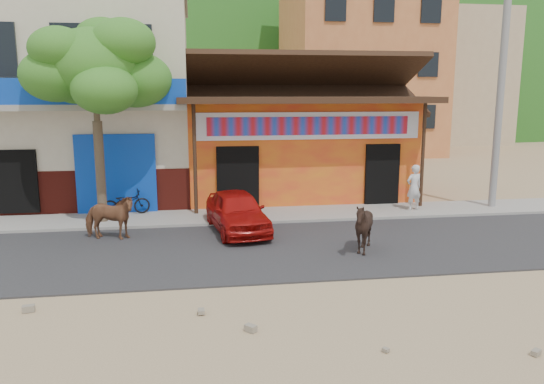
# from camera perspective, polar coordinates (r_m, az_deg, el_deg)

# --- Properties ---
(ground) EXTENTS (120.00, 120.00, 0.00)m
(ground) POSITION_cam_1_polar(r_m,az_deg,el_deg) (11.27, 1.55, -9.88)
(ground) COLOR #9E825B
(ground) RESTS_ON ground
(road) EXTENTS (60.00, 5.00, 0.04)m
(road) POSITION_cam_1_polar(r_m,az_deg,el_deg) (13.60, -0.31, -6.13)
(road) COLOR #28282B
(road) RESTS_ON ground
(sidewalk) EXTENTS (60.00, 2.00, 0.12)m
(sidewalk) POSITION_cam_1_polar(r_m,az_deg,el_deg) (16.94, -2.02, -2.59)
(sidewalk) COLOR gray
(sidewalk) RESTS_ON ground
(dance_club) EXTENTS (8.00, 6.00, 3.60)m
(dance_club) POSITION_cam_1_polar(r_m,az_deg,el_deg) (20.85, 2.17, 4.78)
(dance_club) COLOR orange
(dance_club) RESTS_ON ground
(cafe_building) EXTENTS (7.00, 6.00, 7.00)m
(cafe_building) POSITION_cam_1_polar(r_m,az_deg,el_deg) (20.70, -18.92, 8.89)
(cafe_building) COLOR beige
(cafe_building) RESTS_ON ground
(apartment_front) EXTENTS (9.00, 9.00, 12.00)m
(apartment_front) POSITION_cam_1_polar(r_m,az_deg,el_deg) (36.11, 9.22, 13.86)
(apartment_front) COLOR #CC723F
(apartment_front) RESTS_ON ground
(apartment_rear) EXTENTS (8.00, 8.00, 10.00)m
(apartment_rear) POSITION_cam_1_polar(r_m,az_deg,el_deg) (45.01, 18.00, 11.57)
(apartment_rear) COLOR tan
(apartment_rear) RESTS_ON ground
(hillside) EXTENTS (100.00, 40.00, 24.00)m
(hillside) POSITION_cam_1_polar(r_m,az_deg,el_deg) (80.80, -7.52, 16.39)
(hillside) COLOR #194C14
(hillside) RESTS_ON ground
(tree) EXTENTS (3.00, 3.00, 6.00)m
(tree) POSITION_cam_1_polar(r_m,az_deg,el_deg) (16.43, -18.29, 7.26)
(tree) COLOR #2D721E
(tree) RESTS_ON sidewalk
(utility_pole) EXTENTS (0.24, 0.24, 8.00)m
(utility_pole) POSITION_cam_1_polar(r_m,az_deg,el_deg) (19.22, 23.41, 10.34)
(utility_pole) COLOR gray
(utility_pole) RESTS_ON sidewalk
(cow_tan) EXTENTS (1.57, 0.97, 1.23)m
(cow_tan) POSITION_cam_1_polar(r_m,az_deg,el_deg) (14.88, -17.12, -2.60)
(cow_tan) COLOR brown
(cow_tan) RESTS_ON road
(cow_dark) EXTENTS (1.49, 1.41, 1.30)m
(cow_dark) POSITION_cam_1_polar(r_m,az_deg,el_deg) (13.24, 9.79, -3.75)
(cow_dark) COLOR black
(cow_dark) RESTS_ON road
(red_car) EXTENTS (1.87, 3.60, 1.17)m
(red_car) POSITION_cam_1_polar(r_m,az_deg,el_deg) (15.10, -3.78, -2.07)
(red_car) COLOR #A80E0C
(red_car) RESTS_ON road
(scooter) EXTENTS (1.58, 0.89, 0.79)m
(scooter) POSITION_cam_1_polar(r_m,az_deg,el_deg) (17.38, -15.45, -1.10)
(scooter) COLOR black
(scooter) RESTS_ON sidewalk
(pedestrian) EXTENTS (0.62, 0.48, 1.51)m
(pedestrian) POSITION_cam_1_polar(r_m,az_deg,el_deg) (18.00, 15.02, 0.48)
(pedestrian) COLOR silver
(pedestrian) RESTS_ON sidewalk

